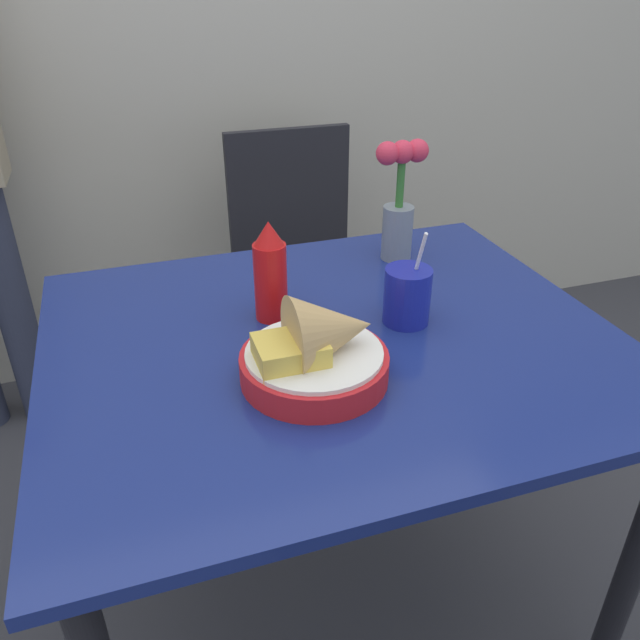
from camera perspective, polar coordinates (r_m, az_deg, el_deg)
name	(u,v)px	position (r m, az deg, el deg)	size (l,w,h in m)	color
ground_plane	(330,595)	(1.69, 0.92, -23.81)	(12.00, 12.00, 0.00)	#38383D
dining_table	(333,381)	(1.23, 1.17, -5.57)	(1.06, 0.88, 0.75)	navy
chair_far_window	(297,253)	(2.05, -2.09, 6.18)	(0.40, 0.40, 0.92)	black
food_basket	(320,350)	(1.03, -0.01, -2.78)	(0.25, 0.25, 0.16)	red
ketchup_bottle	(270,273)	(1.19, -4.57, 4.32)	(0.06, 0.06, 0.20)	red
drink_cup	(407,297)	(1.21, 7.96, 2.06)	(0.09, 0.09, 0.19)	#192399
flower_vase	(399,202)	(1.45, 7.25, 10.63)	(0.12, 0.07, 0.28)	gray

